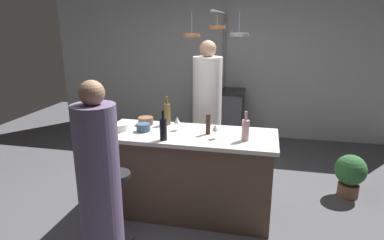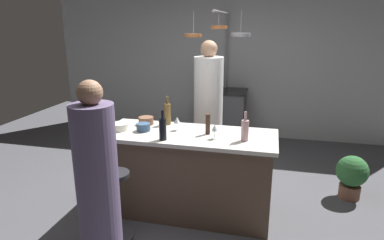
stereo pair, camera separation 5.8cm
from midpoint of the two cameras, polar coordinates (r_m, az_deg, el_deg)
name	(u,v)px [view 1 (the left image)]	position (r m, az deg, el deg)	size (l,w,h in m)	color
ground_plane	(189,211)	(3.82, -0.96, -15.20)	(9.00, 9.00, 0.00)	#4C4C51
back_wall	(225,64)	(6.11, 5.34, 9.58)	(6.40, 0.16, 2.60)	#B2B7BC
kitchen_island	(189,173)	(3.60, -0.99, -9.04)	(1.80, 0.72, 0.90)	brown
stove_range	(221,115)	(5.88, 4.62, 0.87)	(0.80, 0.64, 0.89)	#47474C
chef	(207,114)	(4.42, 2.21, 0.96)	(0.38, 0.38, 1.79)	white
bar_stool_left	(118,203)	(3.29, -13.01, -13.65)	(0.28, 0.28, 0.68)	#4C4C51
guest_left	(100,187)	(2.79, -16.10, -11.01)	(0.34, 0.34, 1.60)	#594C6B
overhead_pot_rack	(219,46)	(5.15, 4.38, 12.53)	(0.90, 1.40, 2.17)	gray
potted_plant	(350,173)	(4.37, 25.07, -8.24)	(0.36, 0.36, 0.52)	brown
pepper_mill	(208,124)	(3.39, 2.28, -0.70)	(0.05, 0.05, 0.21)	#382319
wine_bottle_dark	(163,129)	(3.22, -5.44, -1.52)	(0.07, 0.07, 0.29)	black
wine_bottle_amber	(167,114)	(3.71, -4.69, 1.07)	(0.07, 0.07, 0.32)	brown
wine_bottle_rose	(245,130)	(3.23, 8.60, -1.63)	(0.07, 0.07, 0.29)	#B78C8E
wine_glass_near_left_guest	(177,121)	(3.51, -3.03, -0.14)	(0.07, 0.07, 0.15)	silver
wine_glass_by_chef	(215,128)	(3.26, 3.50, -1.42)	(0.07, 0.07, 0.15)	silver
mixing_bowl_wooden	(146,121)	(3.76, -8.34, -0.16)	(0.16, 0.16, 0.08)	brown
mixing_bowl_ceramic	(119,127)	(3.61, -12.74, -1.17)	(0.19, 0.19, 0.07)	silver
mixing_bowl_blue	(143,127)	(3.54, -8.76, -1.25)	(0.14, 0.14, 0.08)	#334C6B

